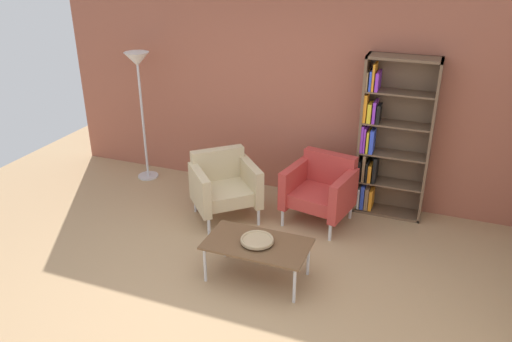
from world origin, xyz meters
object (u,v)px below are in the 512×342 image
coffee_table_low (257,246)px  armchair_spare_guest (224,185)px  decorative_bowl (257,240)px  floor_lamp_torchiere (139,75)px  bookshelf_tall (387,141)px  armchair_by_bookshelf (321,188)px

coffee_table_low → armchair_spare_guest: armchair_spare_guest is taller
decorative_bowl → armchair_spare_guest: (-0.81, 1.02, -0.02)m
decorative_bowl → coffee_table_low: bearing=-90.0°
floor_lamp_torchiere → decorative_bowl: bearing=-35.8°
bookshelf_tall → decorative_bowl: (-0.92, -1.82, -0.47)m
bookshelf_tall → floor_lamp_torchiere: 3.24m
armchair_spare_guest → floor_lamp_torchiere: size_ratio=0.55×
bookshelf_tall → armchair_by_bookshelf: bearing=-142.3°
decorative_bowl → floor_lamp_torchiere: bearing=144.2°
armchair_by_bookshelf → coffee_table_low: bearing=-90.9°
decorative_bowl → armchair_by_bookshelf: size_ratio=0.39×
bookshelf_tall → armchair_by_bookshelf: size_ratio=2.30×
coffee_table_low → decorative_bowl: (0.00, 0.00, 0.07)m
armchair_spare_guest → armchair_by_bookshelf: (1.09, 0.31, 0.00)m
bookshelf_tall → floor_lamp_torchiere: bearing=-176.6°
armchair_by_bookshelf → floor_lamp_torchiere: (-2.55, 0.31, 1.03)m
coffee_table_low → decorative_bowl: size_ratio=3.12×
decorative_bowl → armchair_by_bookshelf: (0.28, 1.33, -0.02)m
bookshelf_tall → armchair_spare_guest: 1.97m
bookshelf_tall → armchair_spare_guest: (-1.73, -0.81, -0.49)m
decorative_bowl → armchair_spare_guest: size_ratio=0.34×
coffee_table_low → decorative_bowl: bearing=90.0°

